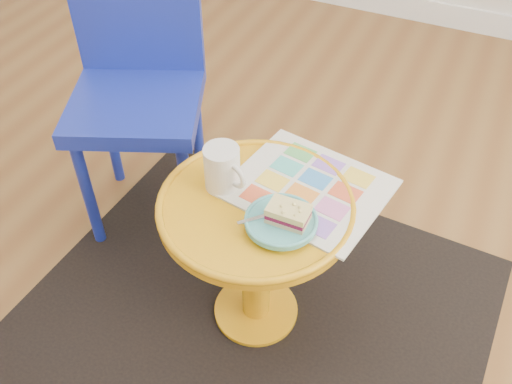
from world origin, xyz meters
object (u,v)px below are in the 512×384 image
at_px(chair, 137,76).
at_px(plate, 281,222).
at_px(newspaper, 308,188).
at_px(mug, 223,167).
at_px(side_table, 256,239).

bearing_deg(chair, plate, -52.26).
relative_size(chair, newspaper, 2.36).
distance_m(chair, newspaper, 0.67).
xyz_separation_m(mug, plate, (0.19, -0.07, -0.04)).
height_order(side_table, mug, mug).
xyz_separation_m(chair, newspaper, (0.63, -0.21, -0.04)).
bearing_deg(newspaper, mug, -147.82).
xyz_separation_m(side_table, mug, (-0.10, 0.02, 0.19)).
bearing_deg(side_table, chair, 150.05).
height_order(chair, newspaper, chair).
distance_m(side_table, chair, 0.64).
bearing_deg(chair, mug, -55.73).
bearing_deg(side_table, plate, -28.11).
distance_m(mug, plate, 0.20).
xyz_separation_m(side_table, plate, (0.08, -0.05, 0.15)).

